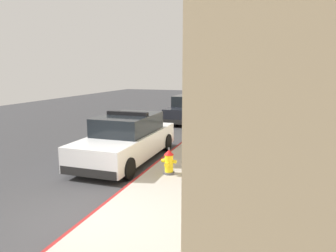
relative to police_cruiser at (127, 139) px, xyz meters
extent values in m
cube|color=#353538|center=(-3.15, 5.68, -0.84)|extent=(28.76, 60.00, 0.20)
cube|color=#9E9991|center=(2.85, 5.68, -0.66)|extent=(3.13, 60.00, 0.16)
cube|color=maroon|center=(1.24, 5.68, -0.66)|extent=(0.08, 60.00, 0.16)
cube|color=black|center=(4.44, -3.20, 2.58)|extent=(0.06, 1.30, 1.10)
cube|color=black|center=(4.44, 3.56, 2.58)|extent=(0.06, 1.30, 1.10)
cube|color=black|center=(4.44, 10.33, 2.58)|extent=(0.06, 1.30, 1.10)
cube|color=white|center=(0.00, -0.04, -0.16)|extent=(1.84, 4.80, 0.76)
cube|color=black|center=(0.00, 0.11, 0.52)|extent=(1.64, 2.50, 0.60)
cube|color=black|center=(0.00, -2.38, -0.42)|extent=(1.76, 0.16, 0.24)
cube|color=black|center=(0.00, 2.30, -0.42)|extent=(1.76, 0.16, 0.24)
cylinder|color=black|center=(-0.86, 1.66, -0.42)|extent=(0.22, 0.64, 0.64)
cylinder|color=black|center=(0.86, 1.66, -0.42)|extent=(0.22, 0.64, 0.64)
cylinder|color=black|center=(-0.86, -1.74, -0.42)|extent=(0.22, 0.64, 0.64)
cylinder|color=black|center=(0.86, -1.74, -0.42)|extent=(0.22, 0.64, 0.64)
cube|color=black|center=(0.00, 0.06, 0.88)|extent=(1.48, 0.20, 0.12)
cube|color=red|center=(-0.35, 0.06, 0.88)|extent=(0.44, 0.18, 0.11)
cube|color=#1E33E0|center=(0.35, 0.06, 0.88)|extent=(0.44, 0.18, 0.11)
cube|color=black|center=(-0.06, 8.59, -0.16)|extent=(1.84, 4.80, 0.76)
cube|color=black|center=(-0.06, 8.74, 0.52)|extent=(1.64, 2.50, 0.60)
cube|color=black|center=(-0.06, 6.25, -0.42)|extent=(1.76, 0.16, 0.24)
cube|color=black|center=(-0.06, 10.93, -0.42)|extent=(1.76, 0.16, 0.24)
cylinder|color=black|center=(-0.92, 10.29, -0.42)|extent=(0.22, 0.64, 0.64)
cylinder|color=black|center=(0.80, 10.29, -0.42)|extent=(0.22, 0.64, 0.64)
cylinder|color=black|center=(-0.92, 6.89, -0.42)|extent=(0.22, 0.64, 0.64)
cylinder|color=black|center=(0.80, 6.89, -0.42)|extent=(0.22, 0.64, 0.64)
cylinder|color=#4C4C51|center=(1.97, -1.36, -0.55)|extent=(0.32, 0.32, 0.06)
cylinder|color=yellow|center=(1.97, -1.36, -0.27)|extent=(0.24, 0.24, 0.50)
cone|color=red|center=(1.97, -1.36, 0.05)|extent=(0.28, 0.28, 0.14)
cylinder|color=#4C4C51|center=(1.97, -1.36, 0.15)|extent=(0.05, 0.05, 0.06)
cylinder|color=yellow|center=(1.80, -1.36, -0.21)|extent=(0.10, 0.10, 0.10)
cylinder|color=yellow|center=(2.14, -1.36, -0.21)|extent=(0.10, 0.10, 0.10)
cylinder|color=yellow|center=(1.97, -1.54, -0.26)|extent=(0.13, 0.12, 0.13)
cylinder|color=brown|center=(2.52, 6.53, 0.73)|extent=(0.28, 0.28, 2.62)
sphere|color=#387A33|center=(2.52, 6.53, 3.00)|extent=(2.74, 2.74, 2.74)
camera|label=1|loc=(4.65, -9.34, 2.35)|focal=33.05mm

